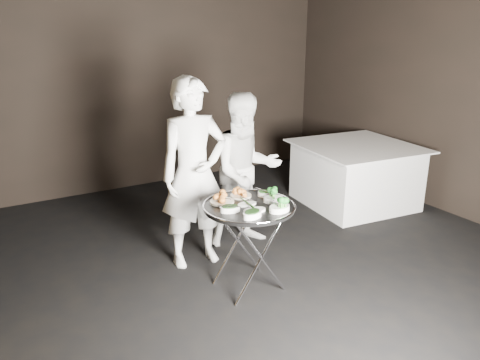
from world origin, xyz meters
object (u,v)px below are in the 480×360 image
waiter_left (194,174)px  serving_tray (249,206)px  tray_stand (249,243)px  waiter_right (246,171)px  dining_table (355,174)px

waiter_left → serving_tray: bearing=-71.9°
tray_stand → waiter_right: size_ratio=0.48×
waiter_left → waiter_right: bearing=13.6°
tray_stand → serving_tray: bearing=0.0°
tray_stand → waiter_right: waiter_right is taller
dining_table → tray_stand: bearing=-154.7°
waiter_right → dining_table: bearing=16.8°
serving_tray → dining_table: 2.50m
dining_table → serving_tray: bearing=-154.7°
tray_stand → serving_tray: (0.00, 0.00, 0.34)m
serving_tray → waiter_right: waiter_right is taller
tray_stand → serving_tray: serving_tray is taller
serving_tray → waiter_left: bearing=105.3°
waiter_right → dining_table: (1.79, 0.26, -0.40)m
waiter_right → tray_stand: bearing=-111.1°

